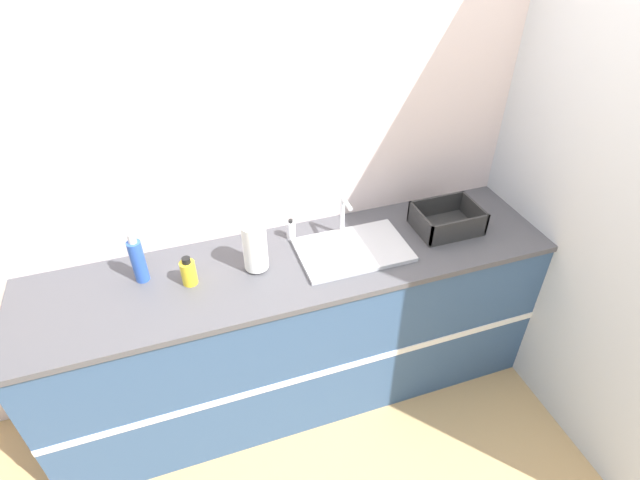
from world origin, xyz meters
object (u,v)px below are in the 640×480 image
object	(u,v)px
paper_towel_roll	(255,247)
dish_rack	(447,221)
bottle_yellow	(189,272)
bottle_blue	(138,260)
soap_dispenser	(291,230)
sink	(353,248)

from	to	relation	value
paper_towel_roll	dish_rack	xyz separation A→B (m)	(0.99, -0.00, -0.08)
bottle_yellow	dish_rack	bearing A→B (deg)	-0.00
bottle_blue	soap_dispenser	world-z (taller)	bottle_blue
sink	soap_dispenser	bearing A→B (deg)	141.68
bottle_yellow	soap_dispenser	world-z (taller)	bottle_yellow
sink	bottle_blue	world-z (taller)	bottle_blue
soap_dispenser	paper_towel_roll	bearing A→B (deg)	-141.22
dish_rack	bottle_yellow	distance (m)	1.29
sink	bottle_blue	xyz separation A→B (m)	(-0.97, 0.11, 0.10)
sink	dish_rack	xyz separation A→B (m)	(0.52, 0.02, 0.03)
bottle_blue	bottle_yellow	bearing A→B (deg)	-25.12
dish_rack	bottle_yellow	size ratio (longest dim) A/B	2.26
dish_rack	sink	bearing A→B (deg)	-177.76
paper_towel_roll	bottle_blue	bearing A→B (deg)	169.88
sink	bottle_yellow	distance (m)	0.77
soap_dispenser	dish_rack	bearing A→B (deg)	-12.93
sink	dish_rack	distance (m)	0.52
paper_towel_roll	bottle_yellow	bearing A→B (deg)	-179.30
paper_towel_roll	bottle_blue	xyz separation A→B (m)	(-0.50, 0.09, -0.01)
bottle_yellow	soap_dispenser	bearing A→B (deg)	18.82
paper_towel_roll	bottle_blue	world-z (taller)	bottle_blue
sink	paper_towel_roll	size ratio (longest dim) A/B	2.18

